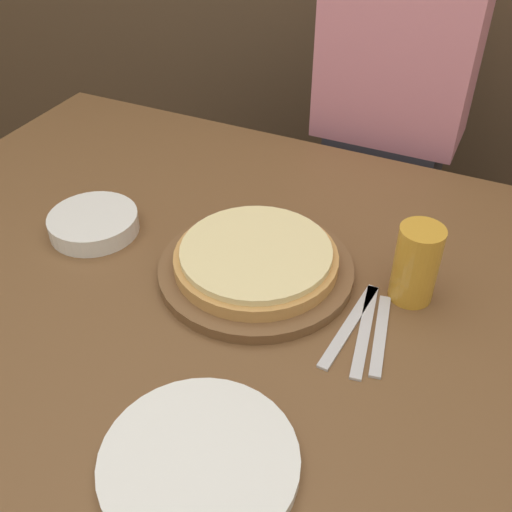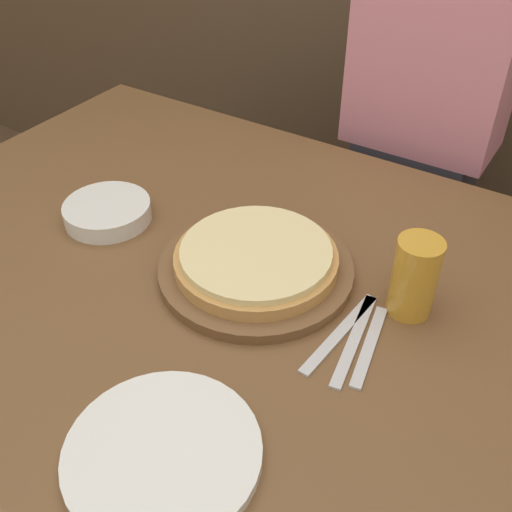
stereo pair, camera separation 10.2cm
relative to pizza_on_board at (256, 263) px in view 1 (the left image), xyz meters
The scene contains 10 objects.
ground_plane 0.78m from the pizza_on_board, 143.21° to the right, with size 12.00×12.00×0.00m, color brown.
dining_table 0.40m from the pizza_on_board, 143.21° to the right, with size 1.45×1.05×0.75m.
pizza_on_board is the anchor object (origin of this frame).
beer_glass 0.27m from the pizza_on_board, 12.85° to the left, with size 0.07×0.07×0.14m.
dinner_plate 0.38m from the pizza_on_board, 75.71° to the right, with size 0.25×0.25×0.02m.
side_bowl 0.33m from the pizza_on_board, behind, with size 0.17×0.17×0.04m.
fork 0.20m from the pizza_on_board, 15.62° to the right, with size 0.04×0.21×0.00m.
dinner_knife 0.22m from the pizza_on_board, 13.86° to the right, with size 0.05×0.21×0.00m.
spoon 0.25m from the pizza_on_board, 12.46° to the right, with size 0.05×0.18×0.00m.
diner_person 0.67m from the pizza_on_board, 85.03° to the left, with size 0.35×0.20×1.36m.
Camera 1 is at (0.38, -0.69, 1.43)m, focal length 42.00 mm.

